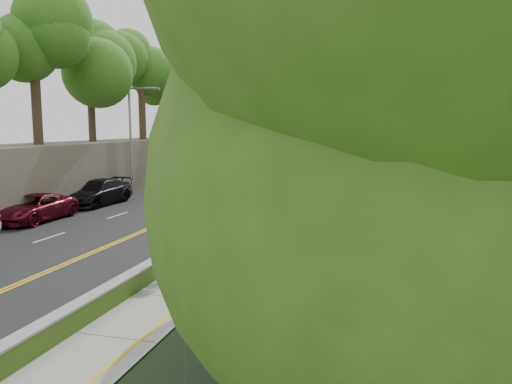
# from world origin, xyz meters

# --- Properties ---
(ground) EXTENTS (140.00, 140.00, 0.00)m
(ground) POSITION_xyz_m (0.00, 0.00, 0.00)
(ground) COLOR #33511E
(ground) RESTS_ON ground
(road) EXTENTS (11.20, 66.00, 0.04)m
(road) POSITION_xyz_m (-5.40, 15.00, 0.02)
(road) COLOR black
(road) RESTS_ON ground
(sidewalk) EXTENTS (4.20, 66.00, 0.05)m
(sidewalk) POSITION_xyz_m (2.55, 15.00, 0.03)
(sidewalk) COLOR gray
(sidewalk) RESTS_ON ground
(jersey_barrier) EXTENTS (0.42, 66.00, 0.60)m
(jersey_barrier) POSITION_xyz_m (0.25, 15.00, 0.30)
(jersey_barrier) COLOR #8EEE28
(jersey_barrier) RESTS_ON ground
(rock_embankment) EXTENTS (5.00, 66.00, 4.00)m
(rock_embankment) POSITION_xyz_m (-13.50, 15.00, 2.00)
(rock_embankment) COLOR #595147
(rock_embankment) RESTS_ON ground
(chainlink_fence) EXTENTS (0.04, 66.00, 2.00)m
(chainlink_fence) POSITION_xyz_m (4.65, 15.00, 1.00)
(chainlink_fence) COLOR slate
(chainlink_fence) RESTS_ON ground
(trees_embankment) EXTENTS (6.40, 66.00, 13.00)m
(trees_embankment) POSITION_xyz_m (-13.00, 15.00, 10.50)
(trees_embankment) COLOR #3F771F
(trees_embankment) RESTS_ON rock_embankment
(trees_fenceside) EXTENTS (7.00, 66.00, 14.00)m
(trees_fenceside) POSITION_xyz_m (7.00, 15.00, 7.00)
(trees_fenceside) COLOR #517D28
(trees_fenceside) RESTS_ON ground
(streetlight) EXTENTS (2.52, 0.22, 8.00)m
(streetlight) POSITION_xyz_m (-10.46, 14.00, 4.64)
(streetlight) COLOR gray
(streetlight) RESTS_ON ground
(signpost) EXTENTS (0.62, 0.09, 3.10)m
(signpost) POSITION_xyz_m (1.05, -3.02, 1.96)
(signpost) COLOR gray
(signpost) RESTS_ON sidewalk
(construction_barrel) EXTENTS (0.59, 0.59, 0.97)m
(construction_barrel) POSITION_xyz_m (4.30, 22.42, 0.54)
(construction_barrel) COLOR red
(construction_barrel) RESTS_ON sidewalk
(concrete_block) EXTENTS (1.42, 1.17, 0.84)m
(concrete_block) POSITION_xyz_m (3.20, 2.72, 0.47)
(concrete_block) COLOR gray
(concrete_block) RESTS_ON sidewalk
(car_2) EXTENTS (2.57, 5.33, 1.46)m
(car_2) POSITION_xyz_m (-10.60, 3.20, 0.77)
(car_2) COLOR #590B1B
(car_2) RESTS_ON road
(car_3) EXTENTS (2.49, 5.72, 1.64)m
(car_3) POSITION_xyz_m (-10.48, 9.15, 0.86)
(car_3) COLOR black
(car_3) RESTS_ON road
(car_4) EXTENTS (1.94, 4.27, 1.42)m
(car_4) POSITION_xyz_m (-9.00, 19.37, 0.75)
(car_4) COLOR tan
(car_4) RESTS_ON road
(car_5) EXTENTS (1.97, 4.70, 1.51)m
(car_5) POSITION_xyz_m (-10.60, 22.64, 0.80)
(car_5) COLOR #B9BCC1
(car_5) RESTS_ON road
(car_6) EXTENTS (2.83, 6.06, 1.68)m
(car_6) POSITION_xyz_m (-10.21, 26.90, 0.88)
(car_6) COLOR black
(car_6) RESTS_ON road
(car_7) EXTENTS (2.78, 5.66, 1.58)m
(car_7) POSITION_xyz_m (-9.14, 26.86, 0.83)
(car_7) COLOR maroon
(car_7) RESTS_ON road
(car_8) EXTENTS (1.71, 3.99, 1.34)m
(car_8) POSITION_xyz_m (-9.00, 31.03, 0.71)
(car_8) COLOR silver
(car_8) RESTS_ON road
(painter_0) EXTENTS (0.67, 0.97, 1.91)m
(painter_0) POSITION_xyz_m (1.45, 1.00, 1.00)
(painter_0) COLOR #D8D207
(painter_0) RESTS_ON sidewalk
(painter_1) EXTENTS (0.55, 0.75, 1.89)m
(painter_1) POSITION_xyz_m (1.45, 9.88, 1.00)
(painter_1) COLOR white
(painter_1) RESTS_ON sidewalk
(painter_2) EXTENTS (0.86, 0.95, 1.61)m
(painter_2) POSITION_xyz_m (1.45, 9.34, 0.85)
(painter_2) COLOR black
(painter_2) RESTS_ON sidewalk
(painter_3) EXTENTS (1.05, 1.35, 1.84)m
(painter_3) POSITION_xyz_m (0.75, 12.00, 0.97)
(painter_3) COLOR brown
(painter_3) RESTS_ON sidewalk
(person_far) EXTENTS (1.08, 0.60, 1.75)m
(person_far) POSITION_xyz_m (3.43, 25.20, 0.92)
(person_far) COLOR black
(person_far) RESTS_ON sidewalk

